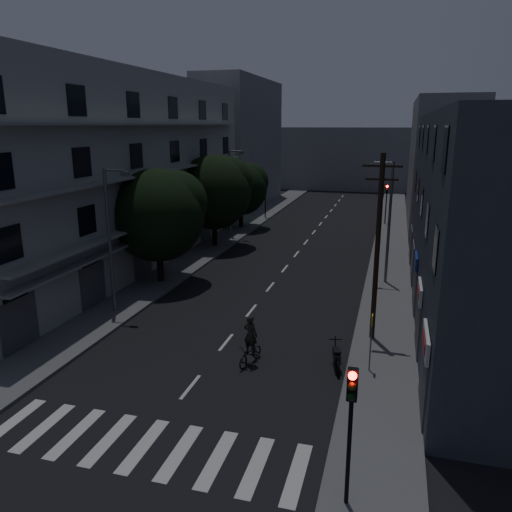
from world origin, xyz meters
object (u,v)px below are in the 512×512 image
Objects in this scene: utility_pole at (378,245)px; bus_stop_sign at (371,332)px; motorcycle at (336,358)px; cyclist at (251,348)px; traffic_signal_near at (351,409)px.

bus_stop_sign is at bearing -88.91° from utility_pole.
utility_pole is at bearing 91.09° from bus_stop_sign.
motorcycle is 3.80m from cyclist.
traffic_signal_near reaches higher than motorcycle.
traffic_signal_near is at bearing -94.26° from motorcycle.
utility_pole reaches higher than cyclist.
utility_pole is (0.11, 11.69, 1.77)m from traffic_signal_near.
cyclist is (-3.75, -0.58, 0.28)m from motorcycle.
utility_pole is at bearing 89.45° from traffic_signal_near.
bus_stop_sign is 5.31m from cyclist.
motorcycle is at bearing -111.20° from utility_pole.
bus_stop_sign reaches higher than motorcycle.
bus_stop_sign is (0.18, 8.16, -1.21)m from traffic_signal_near.
utility_pole is 4.62m from bus_stop_sign.
traffic_signal_near is 1.78× the size of cyclist.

